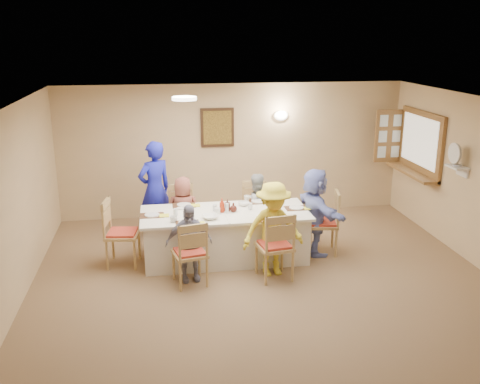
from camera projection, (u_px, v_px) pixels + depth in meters
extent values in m
plane|color=#836146|center=(271.00, 296.00, 7.15)|extent=(7.00, 7.00, 0.00)
plane|color=tan|center=(233.00, 150.00, 10.11)|extent=(6.50, 0.00, 6.50)
plane|color=tan|center=(387.00, 372.00, 3.48)|extent=(6.50, 0.00, 6.50)
plane|color=tan|center=(4.00, 220.00, 6.31)|extent=(0.00, 7.00, 7.00)
plane|color=white|center=(274.00, 109.00, 6.44)|extent=(7.00, 7.00, 0.00)
cube|color=#3E2415|center=(217.00, 127.00, 9.91)|extent=(0.62, 0.04, 0.72)
cube|color=black|center=(217.00, 128.00, 9.88)|extent=(0.52, 0.02, 0.62)
ellipsoid|color=white|center=(281.00, 115.00, 10.00)|extent=(0.26, 0.09, 0.18)
cylinder|color=white|center=(184.00, 98.00, 7.72)|extent=(0.36, 0.36, 0.05)
cube|color=olive|center=(421.00, 143.00, 9.48)|extent=(0.06, 1.50, 1.15)
cube|color=olive|center=(412.00, 172.00, 9.61)|extent=(0.30, 1.50, 0.05)
cube|color=olive|center=(389.00, 136.00, 10.16)|extent=(0.55, 0.04, 1.00)
cube|color=white|center=(457.00, 167.00, 8.21)|extent=(0.22, 0.36, 0.03)
cube|color=white|center=(225.00, 235.00, 8.25)|extent=(2.55, 1.08, 0.76)
imported|color=brown|center=(183.00, 211.00, 8.75)|extent=(0.65, 0.50, 1.16)
imported|color=#9CA1A5|center=(255.00, 207.00, 8.93)|extent=(0.71, 0.62, 1.16)
imported|color=#8B8AA3|center=(189.00, 243.00, 7.46)|extent=(0.71, 0.40, 1.13)
imported|color=yellow|center=(273.00, 229.00, 7.61)|extent=(1.00, 0.70, 1.39)
imported|color=#8796E5|center=(315.00, 211.00, 8.37)|extent=(1.44, 0.91, 1.39)
imported|color=#1C22BF|center=(155.00, 190.00, 9.05)|extent=(0.95, 0.92, 1.67)
cube|color=#472B19|center=(187.00, 223.00, 7.65)|extent=(0.34, 0.25, 0.01)
cylinder|color=white|center=(187.00, 222.00, 7.65)|extent=(0.25, 0.25, 0.02)
cube|color=yellow|center=(200.00, 223.00, 7.63)|extent=(0.14, 0.14, 0.01)
cube|color=#472B19|center=(269.00, 219.00, 7.83)|extent=(0.34, 0.25, 0.01)
cylinder|color=white|center=(269.00, 218.00, 7.83)|extent=(0.26, 0.26, 0.02)
cube|color=yellow|center=(282.00, 219.00, 7.81)|extent=(0.15, 0.15, 0.01)
cube|color=#472B19|center=(184.00, 205.00, 8.45)|extent=(0.37, 0.27, 0.01)
cylinder|color=white|center=(184.00, 205.00, 8.45)|extent=(0.22, 0.22, 0.01)
cube|color=yellow|center=(196.00, 205.00, 8.43)|extent=(0.14, 0.14, 0.01)
cube|color=#472B19|center=(258.00, 202.00, 8.63)|extent=(0.36, 0.27, 0.01)
cylinder|color=white|center=(258.00, 201.00, 8.62)|extent=(0.23, 0.23, 0.01)
cube|color=yellow|center=(270.00, 202.00, 8.61)|extent=(0.14, 0.14, 0.01)
cube|color=#472B19|center=(152.00, 215.00, 7.98)|extent=(0.35, 0.26, 0.01)
cylinder|color=white|center=(152.00, 215.00, 7.97)|extent=(0.22, 0.22, 0.01)
cube|color=yellow|center=(164.00, 215.00, 7.95)|extent=(0.14, 0.14, 0.01)
cube|color=#472B19|center=(296.00, 208.00, 8.31)|extent=(0.34, 0.26, 0.01)
cylinder|color=white|center=(296.00, 208.00, 8.30)|extent=(0.23, 0.23, 0.01)
cube|color=yellow|center=(308.00, 208.00, 8.29)|extent=(0.14, 0.14, 0.01)
imported|color=white|center=(174.00, 219.00, 7.69)|extent=(0.18, 0.18, 0.09)
imported|color=white|center=(247.00, 198.00, 8.65)|extent=(0.11, 0.11, 0.09)
imported|color=white|center=(210.00, 217.00, 7.83)|extent=(0.31, 0.31, 0.06)
imported|color=white|center=(244.00, 204.00, 8.44)|extent=(0.20, 0.20, 0.06)
imported|color=red|center=(222.00, 205.00, 8.10)|extent=(0.09, 0.09, 0.22)
imported|color=#441812|center=(227.00, 205.00, 8.18)|extent=(0.11, 0.11, 0.18)
imported|color=#441812|center=(233.00, 207.00, 8.13)|extent=(0.19, 0.19, 0.14)
cylinder|color=silver|center=(215.00, 208.00, 8.15)|extent=(0.07, 0.07, 0.10)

